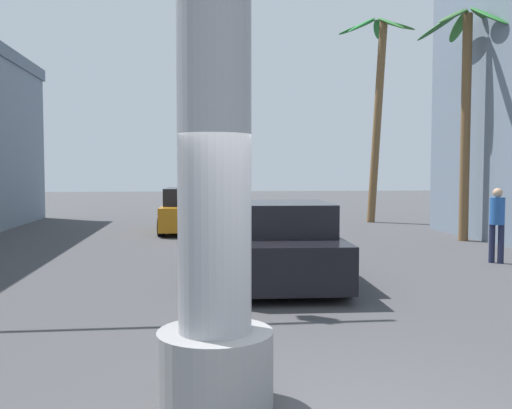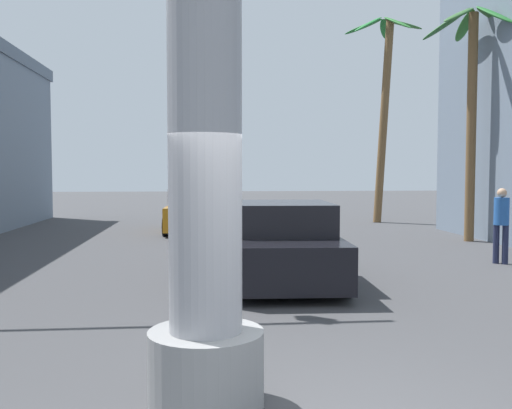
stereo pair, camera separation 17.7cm
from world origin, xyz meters
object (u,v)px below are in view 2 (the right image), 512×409
Objects in this scene: palm_tree_far_right at (383,95)px; palm_tree_mid_right at (472,88)px; car_far at (196,211)px; car_lead at (282,244)px; pedestrian_mid_right at (501,220)px.

palm_tree_far_right is 6.71m from palm_tree_mid_right.
car_far is at bearing 156.43° from palm_tree_mid_right.
palm_tree_mid_right is (0.62, -6.64, -0.66)m from palm_tree_far_right.
palm_tree_mid_right is at bearing 40.29° from car_lead.
car_lead is at bearing -78.91° from car_far.
palm_tree_mid_right reaches higher than car_lead.
car_lead is 9.55m from palm_tree_mid_right.
car_lead is 0.60× the size of palm_tree_far_right.
palm_tree_far_right is at bearing 86.62° from pedestrian_mid_right.
car_far is at bearing -159.26° from palm_tree_far_right.
palm_tree_far_right reaches higher than palm_tree_mid_right.
palm_tree_mid_right is at bearing -23.57° from car_far.
car_lead is 2.92× the size of pedestrian_mid_right.
car_lead is at bearing -116.08° from palm_tree_far_right.
palm_tree_far_right is 1.21× the size of palm_tree_mid_right.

